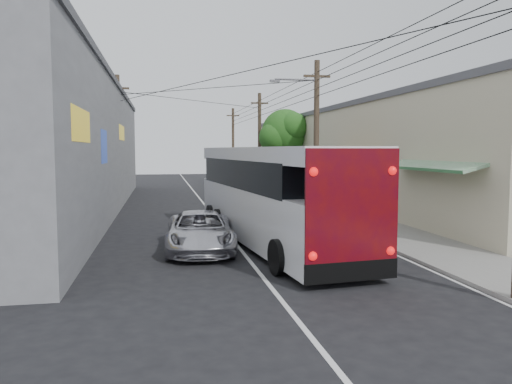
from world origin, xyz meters
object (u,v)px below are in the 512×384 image
pedestrian_near (307,195)px  jeepney (200,232)px  parked_car_mid (267,189)px  coach_bus (271,194)px  parked_suv (305,200)px  parked_car_far (253,184)px  pedestrian_far (324,193)px

pedestrian_near → jeepney: bearing=68.7°
jeepney → parked_car_mid: 18.11m
coach_bus → parked_suv: (3.35, 7.02, -0.94)m
parked_car_far → pedestrian_near: 11.88m
parked_car_far → pedestrian_far: bearing=-82.3°
pedestrian_far → parked_car_far: bearing=-89.5°
parked_car_mid → pedestrian_near: 7.19m
jeepney → coach_bus: bearing=19.4°
pedestrian_near → pedestrian_far: 1.96m
pedestrian_near → pedestrian_far: pedestrian_near is taller
parked_car_far → pedestrian_near: bearing=-90.5°
parked_car_mid → parked_car_far: 4.70m
coach_bus → pedestrian_near: (4.15, 9.18, -0.90)m
coach_bus → pedestrian_near: bearing=59.3°
parked_suv → pedestrian_near: size_ratio=3.77×
coach_bus → jeepney: (-2.65, -0.77, -1.17)m
jeepney → parked_car_far: parked_car_far is taller
coach_bus → jeepney: 2.99m
pedestrian_near → pedestrian_far: size_ratio=1.03×
parked_suv → parked_car_far: 14.00m
parked_suv → coach_bus: bearing=-117.3°
jeepney → pedestrian_far: (8.23, 11.30, 0.24)m
coach_bus → jeepney: bearing=-170.1°
parked_suv → parked_car_far: bearing=88.6°
coach_bus → pedestrian_far: size_ratio=7.90×
parked_car_mid → parked_car_far: size_ratio=0.89×
coach_bus → parked_car_far: 21.30m
coach_bus → parked_suv: coach_bus is taller
jeepney → parked_suv: (6.00, 7.79, 0.22)m
parked_suv → pedestrian_far: bearing=55.8°
coach_bus → parked_car_far: size_ratio=2.70×
parked_car_mid → coach_bus: bearing=-104.5°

